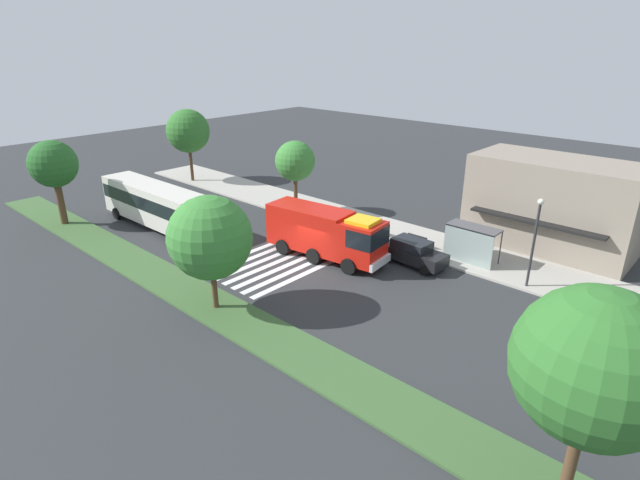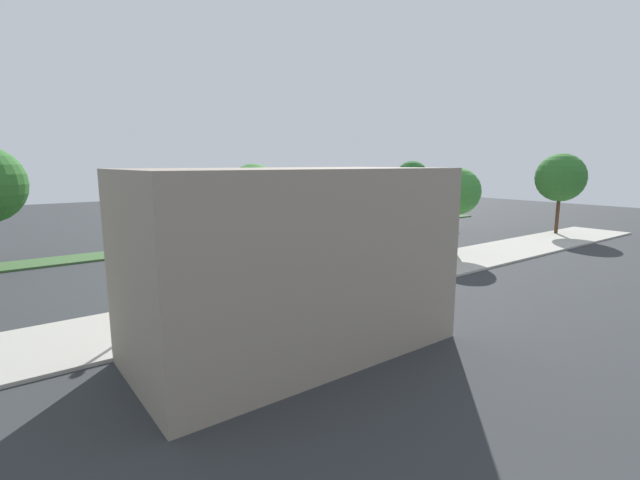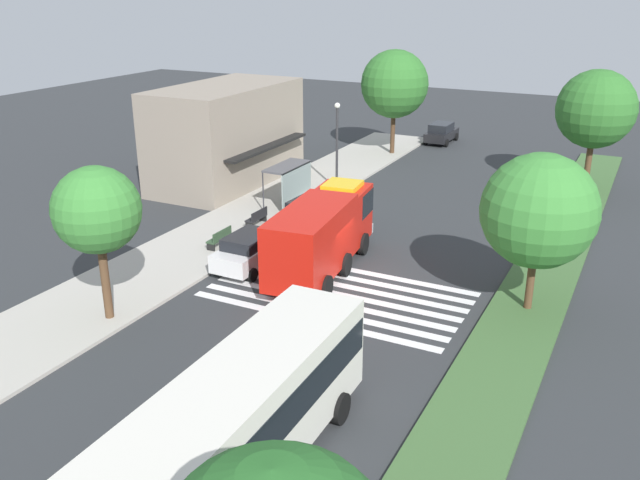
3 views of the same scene
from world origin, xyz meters
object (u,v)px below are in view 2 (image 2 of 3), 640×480
street_lamp (178,234)px  parked_car_mid (286,261)px  fire_truck (318,230)px  bus_stop_shelter (269,259)px  sidewalk_tree_west (457,192)px  median_tree_far_west (412,178)px  bench_west_of_shelter (376,263)px  median_tree_west (254,190)px  parked_car_west (362,250)px  transit_bus (408,211)px  sidewalk_tree_far_west (561,178)px  bench_near_shelter (330,272)px

street_lamp → parked_car_mid: bearing=-165.8°
fire_truck → bus_stop_shelter: bearing=31.3°
sidewalk_tree_west → median_tree_far_west: bearing=-129.0°
parked_car_mid → street_lamp: street_lamp is taller
sidewalk_tree_west → median_tree_far_west: (-12.08, -14.92, 0.40)m
fire_truck → bench_west_of_shelter: (-0.01, 5.90, -1.39)m
median_tree_west → parked_car_west: bearing=95.5°
parked_car_mid → bench_west_of_shelter: parked_car_mid is taller
median_tree_west → sidewalk_tree_west: bearing=119.6°
street_lamp → median_tree_west: (-12.05, -14.52, 0.87)m
fire_truck → transit_bus: 15.36m
bench_west_of_shelter → median_tree_far_west: (-20.62, -15.42, 4.46)m
bus_stop_shelter → sidewalk_tree_far_west: (-31.84, -0.50, 3.49)m
bench_west_of_shelter → median_tree_west: median_tree_west is taller
bench_near_shelter → median_tree_far_west: (-24.23, -15.42, 4.46)m
bench_near_shelter → bench_west_of_shelter: same height
bus_stop_shelter → bench_west_of_shelter: bearing=-180.0°
sidewalk_tree_west → bench_west_of_shelter: bearing=3.3°
parked_car_west → bench_west_of_shelter: size_ratio=2.77×
street_lamp → sidewalk_tree_west: sidewalk_tree_west is taller
transit_bus → bus_stop_shelter: bearing=-155.5°
sidewalk_tree_far_west → parked_car_west: bearing=-5.5°
fire_truck → parked_car_west: fire_truck is taller
transit_bus → street_lamp: bearing=-161.0°
median_tree_far_west → median_tree_west: bearing=0.0°
parked_car_west → sidewalk_tree_far_west: size_ratio=0.59×
street_lamp → bench_near_shelter: bearing=173.9°
bus_stop_shelter → parked_car_mid: bearing=-135.3°
bench_near_shelter → parked_car_west: bearing=-151.2°
bench_near_shelter → median_tree_far_west: size_ratio=0.23×
bench_west_of_shelter → sidewalk_tree_west: size_ratio=0.26×
median_tree_far_west → bench_near_shelter: bearing=32.5°
bench_near_shelter → street_lamp: size_ratio=0.29×
fire_truck → parked_car_west: size_ratio=2.04×
transit_bus → bus_stop_shelter: size_ratio=3.36×
bench_near_shelter → street_lamp: street_lamp is taller
street_lamp → parked_car_west: bearing=-172.3°
parked_car_west → street_lamp: 13.65m
parked_car_west → street_lamp: size_ratio=0.79×
parked_car_west → sidewalk_tree_west: (-7.24, 2.20, 3.77)m
bench_west_of_shelter → street_lamp: bearing=-4.3°
fire_truck → bench_west_of_shelter: bearing=83.5°
bench_west_of_shelter → street_lamp: 12.35m
street_lamp → median_tree_far_west: size_ratio=0.82×
median_tree_far_west → median_tree_west: (20.55, 0.00, -0.69)m
bus_stop_shelter → bench_near_shelter: bearing=-179.9°
transit_bus → bench_west_of_shelter: transit_bus is taller
fire_truck → median_tree_far_west: (-20.63, -9.52, 3.07)m
bench_near_shelter → median_tree_far_west: median_tree_far_west is taller
transit_bus → sidewalk_tree_west: sidewalk_tree_west is taller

